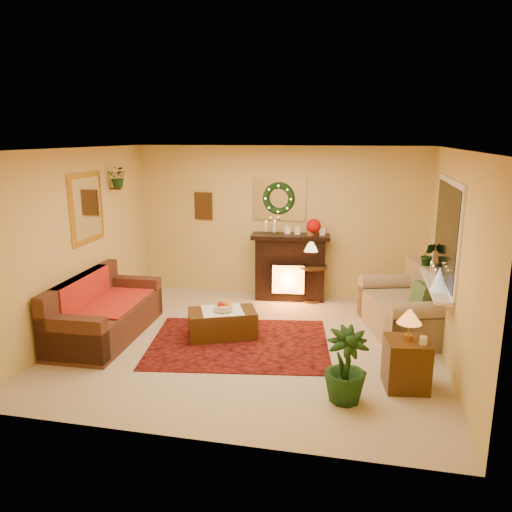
% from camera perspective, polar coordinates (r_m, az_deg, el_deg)
% --- Properties ---
extents(floor, '(5.00, 5.00, 0.00)m').
position_cam_1_polar(floor, '(6.89, -0.62, -10.02)').
color(floor, beige).
rests_on(floor, ground).
extents(ceiling, '(5.00, 5.00, 0.00)m').
position_cam_1_polar(ceiling, '(6.31, -0.68, 12.15)').
color(ceiling, white).
rests_on(ceiling, ground).
extents(wall_back, '(5.00, 5.00, 0.00)m').
position_cam_1_polar(wall_back, '(8.65, 2.63, 3.86)').
color(wall_back, '#EFD88C').
rests_on(wall_back, ground).
extents(wall_front, '(5.00, 5.00, 0.00)m').
position_cam_1_polar(wall_front, '(4.40, -7.12, -5.90)').
color(wall_front, '#EFD88C').
rests_on(wall_front, ground).
extents(wall_left, '(4.50, 4.50, 0.00)m').
position_cam_1_polar(wall_left, '(7.43, -19.83, 1.45)').
color(wall_left, '#EFD88C').
rests_on(wall_left, ground).
extents(wall_right, '(4.50, 4.50, 0.00)m').
position_cam_1_polar(wall_right, '(6.43, 21.66, -0.51)').
color(wall_right, '#EFD88C').
rests_on(wall_right, ground).
extents(area_rug, '(2.64, 2.14, 0.01)m').
position_cam_1_polar(area_rug, '(6.90, -1.93, -9.93)').
color(area_rug, '#4F1E12').
rests_on(area_rug, floor).
extents(sofa, '(0.94, 2.02, 0.86)m').
position_cam_1_polar(sofa, '(7.30, -16.78, -5.60)').
color(sofa, '#433220').
rests_on(sofa, floor).
extents(red_throw, '(0.82, 1.34, 0.02)m').
position_cam_1_polar(red_throw, '(7.45, -16.22, -4.98)').
color(red_throw, red).
rests_on(red_throw, sofa).
extents(fireplace, '(1.20, 0.48, 1.07)m').
position_cam_1_polar(fireplace, '(8.57, 3.91, -1.38)').
color(fireplace, black).
rests_on(fireplace, floor).
extents(poinsettia, '(0.24, 0.24, 0.24)m').
position_cam_1_polar(poinsettia, '(8.34, 6.60, 3.42)').
color(poinsettia, '#BE0C05').
rests_on(poinsettia, fireplace).
extents(mantel_candle_a, '(0.05, 0.05, 0.16)m').
position_cam_1_polar(mantel_candle_a, '(8.45, 1.18, 3.38)').
color(mantel_candle_a, white).
rests_on(mantel_candle_a, fireplace).
extents(mantel_candle_b, '(0.06, 0.06, 0.19)m').
position_cam_1_polar(mantel_candle_b, '(8.45, 2.15, 3.37)').
color(mantel_candle_b, white).
rests_on(mantel_candle_b, fireplace).
extents(mantel_mirror, '(0.92, 0.02, 0.72)m').
position_cam_1_polar(mantel_mirror, '(8.57, 2.64, 6.48)').
color(mantel_mirror, white).
rests_on(mantel_mirror, wall_back).
extents(wreath, '(0.55, 0.11, 0.55)m').
position_cam_1_polar(wreath, '(8.53, 2.59, 6.58)').
color(wreath, '#194719').
rests_on(wreath, wall_back).
extents(wall_art, '(0.32, 0.03, 0.48)m').
position_cam_1_polar(wall_art, '(8.91, -6.01, 5.72)').
color(wall_art, '#381E11').
rests_on(wall_art, wall_back).
extents(gold_mirror, '(0.03, 0.84, 1.00)m').
position_cam_1_polar(gold_mirror, '(7.59, -18.79, 5.24)').
color(gold_mirror, gold).
rests_on(gold_mirror, wall_left).
extents(hanging_plant, '(0.33, 0.28, 0.36)m').
position_cam_1_polar(hanging_plant, '(8.15, -15.37, 7.56)').
color(hanging_plant, '#194719').
rests_on(hanging_plant, wall_left).
extents(loveseat, '(1.34, 1.79, 0.92)m').
position_cam_1_polar(loveseat, '(7.47, 16.64, -5.26)').
color(loveseat, gray).
rests_on(loveseat, floor).
extents(window_frame, '(0.03, 1.86, 1.36)m').
position_cam_1_polar(window_frame, '(6.90, 21.00, 2.60)').
color(window_frame, white).
rests_on(window_frame, wall_right).
extents(window_glass, '(0.02, 1.70, 1.22)m').
position_cam_1_polar(window_glass, '(6.90, 20.88, 2.61)').
color(window_glass, black).
rests_on(window_glass, wall_right).
extents(window_sill, '(0.22, 1.86, 0.04)m').
position_cam_1_polar(window_sill, '(7.04, 19.69, -2.79)').
color(window_sill, white).
rests_on(window_sill, wall_right).
extents(mini_tree, '(0.20, 0.20, 0.31)m').
position_cam_1_polar(mini_tree, '(6.54, 20.20, -2.50)').
color(mini_tree, silver).
rests_on(mini_tree, window_sill).
extents(sill_plant, '(0.27, 0.21, 0.48)m').
position_cam_1_polar(sill_plant, '(7.63, 19.08, 0.15)').
color(sill_plant, '#183B17').
rests_on(sill_plant, window_sill).
extents(side_table_round, '(0.63, 0.63, 0.63)m').
position_cam_1_polar(side_table_round, '(8.53, 6.44, -3.08)').
color(side_table_round, '#482411').
rests_on(side_table_round, floor).
extents(lamp_cream, '(0.30, 0.30, 0.46)m').
position_cam_1_polar(lamp_cream, '(8.40, 6.30, 0.58)').
color(lamp_cream, '#EBD580').
rests_on(lamp_cream, side_table_round).
extents(end_table_square, '(0.52, 0.52, 0.57)m').
position_cam_1_polar(end_table_square, '(5.93, 16.77, -11.83)').
color(end_table_square, black).
rests_on(end_table_square, floor).
extents(lamp_tiffany, '(0.27, 0.27, 0.39)m').
position_cam_1_polar(lamp_tiffany, '(5.76, 17.08, -7.51)').
color(lamp_tiffany, orange).
rests_on(lamp_tiffany, end_table_square).
extents(coffee_table, '(1.05, 0.83, 0.39)m').
position_cam_1_polar(coffee_table, '(7.05, -3.86, -7.63)').
color(coffee_table, '#391911').
rests_on(coffee_table, floor).
extents(fruit_bowl, '(0.26, 0.26, 0.06)m').
position_cam_1_polar(fruit_bowl, '(6.93, -3.76, -5.91)').
color(fruit_bowl, beige).
rests_on(fruit_bowl, coffee_table).
extents(floor_palm, '(1.76, 1.76, 2.43)m').
position_cam_1_polar(floor_palm, '(5.43, 10.26, -11.82)').
color(floor_palm, '#1F4519').
rests_on(floor_palm, floor).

